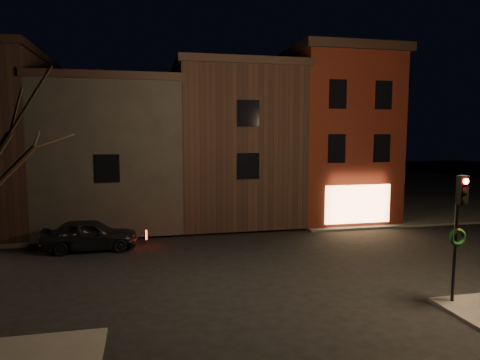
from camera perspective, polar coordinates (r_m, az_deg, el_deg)
name	(u,v)px	position (r m, az deg, el deg)	size (l,w,h in m)	color
ground	(244,266)	(18.06, 0.48, -11.34)	(120.00, 120.00, 0.00)	black
sidewalk_far_right	(398,190)	(44.18, 20.34, -1.22)	(30.00, 30.00, 0.12)	#2D2B28
corner_building	(330,134)	(28.82, 11.90, 5.96)	(6.50, 8.50, 10.50)	#51170E
row_building_a	(230,143)	(27.81, -1.36, 4.92)	(7.30, 10.30, 9.40)	black
row_building_b	(114,152)	(27.37, -16.45, 3.61)	(7.80, 10.30, 8.40)	black
traffic_signal	(459,219)	(14.95, 27.16, -4.62)	(0.58, 0.38, 4.05)	black
parked_car_a	(90,235)	(21.36, -19.39, -6.89)	(1.74, 4.33, 1.48)	black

